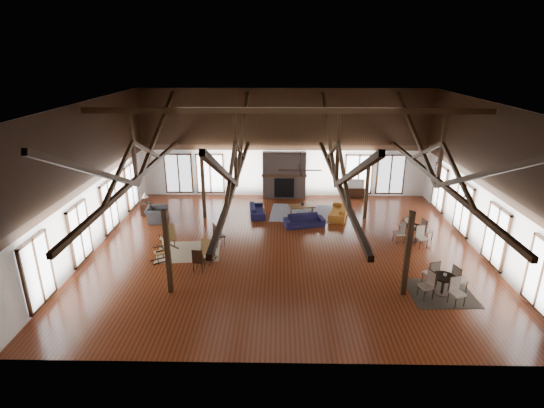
{
  "coord_description": "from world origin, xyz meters",
  "views": [
    {
      "loc": [
        -0.27,
        -16.22,
        7.89
      ],
      "look_at": [
        -0.58,
        1.0,
        1.63
      ],
      "focal_mm": 28.0,
      "sensor_mm": 36.0,
      "label": 1
    }
  ],
  "objects_px": {
    "sofa_navy_left": "(257,210)",
    "cafe_table_far": "(413,231)",
    "coffee_table": "(302,207)",
    "armchair": "(157,214)",
    "cafe_table_near": "(443,282)",
    "tv_console": "(355,192)",
    "sofa_navy_front": "(304,221)",
    "sofa_orange": "(339,211)"
  },
  "relations": [
    {
      "from": "coffee_table",
      "to": "cafe_table_near",
      "type": "distance_m",
      "value": 8.66
    },
    {
      "from": "coffee_table",
      "to": "armchair",
      "type": "height_order",
      "value": "armchair"
    },
    {
      "from": "sofa_navy_left",
      "to": "coffee_table",
      "type": "relative_size",
      "value": 1.26
    },
    {
      "from": "sofa_navy_left",
      "to": "cafe_table_near",
      "type": "relative_size",
      "value": 0.94
    },
    {
      "from": "sofa_orange",
      "to": "tv_console",
      "type": "relative_size",
      "value": 1.87
    },
    {
      "from": "sofa_navy_front",
      "to": "sofa_navy_left",
      "type": "relative_size",
      "value": 1.08
    },
    {
      "from": "coffee_table",
      "to": "tv_console",
      "type": "relative_size",
      "value": 1.27
    },
    {
      "from": "sofa_navy_left",
      "to": "armchair",
      "type": "xyz_separation_m",
      "value": [
        -4.86,
        -0.93,
        0.1
      ]
    },
    {
      "from": "coffee_table",
      "to": "cafe_table_far",
      "type": "bearing_deg",
      "value": -45.61
    },
    {
      "from": "sofa_navy_left",
      "to": "tv_console",
      "type": "relative_size",
      "value": 1.6
    },
    {
      "from": "armchair",
      "to": "cafe_table_near",
      "type": "relative_size",
      "value": 0.59
    },
    {
      "from": "coffee_table",
      "to": "sofa_orange",
      "type": "bearing_deg",
      "value": -20.35
    },
    {
      "from": "armchair",
      "to": "cafe_table_near",
      "type": "height_order",
      "value": "cafe_table_near"
    },
    {
      "from": "sofa_orange",
      "to": "tv_console",
      "type": "distance_m",
      "value": 3.32
    },
    {
      "from": "sofa_navy_left",
      "to": "tv_console",
      "type": "height_order",
      "value": "tv_console"
    },
    {
      "from": "sofa_navy_front",
      "to": "cafe_table_near",
      "type": "distance_m",
      "value": 7.38
    },
    {
      "from": "armchair",
      "to": "sofa_orange",
      "type": "bearing_deg",
      "value": -90.1
    },
    {
      "from": "coffee_table",
      "to": "sofa_navy_front",
      "type": "bearing_deg",
      "value": -100.7
    },
    {
      "from": "coffee_table",
      "to": "cafe_table_far",
      "type": "relative_size",
      "value": 0.76
    },
    {
      "from": "cafe_table_far",
      "to": "tv_console",
      "type": "bearing_deg",
      "value": 105.03
    },
    {
      "from": "armchair",
      "to": "cafe_table_far",
      "type": "bearing_deg",
      "value": -104.82
    },
    {
      "from": "sofa_navy_front",
      "to": "tv_console",
      "type": "relative_size",
      "value": 1.73
    },
    {
      "from": "cafe_table_near",
      "to": "cafe_table_far",
      "type": "distance_m",
      "value": 4.36
    },
    {
      "from": "tv_console",
      "to": "coffee_table",
      "type": "bearing_deg",
      "value": -138.35
    },
    {
      "from": "armchair",
      "to": "tv_console",
      "type": "height_order",
      "value": "armchair"
    },
    {
      "from": "sofa_orange",
      "to": "coffee_table",
      "type": "distance_m",
      "value": 1.86
    },
    {
      "from": "sofa_orange",
      "to": "cafe_table_far",
      "type": "bearing_deg",
      "value": 59.62
    },
    {
      "from": "sofa_navy_front",
      "to": "cafe_table_far",
      "type": "height_order",
      "value": "cafe_table_far"
    },
    {
      "from": "coffee_table",
      "to": "tv_console",
      "type": "bearing_deg",
      "value": 29.03
    },
    {
      "from": "sofa_orange",
      "to": "cafe_table_near",
      "type": "xyz_separation_m",
      "value": [
        2.62,
        -7.17,
        0.18
      ]
    },
    {
      "from": "sofa_navy_front",
      "to": "sofa_orange",
      "type": "xyz_separation_m",
      "value": [
        1.79,
        1.26,
        0.02
      ]
    },
    {
      "from": "coffee_table",
      "to": "tv_console",
      "type": "xyz_separation_m",
      "value": [
        3.15,
        2.8,
        -0.16
      ]
    },
    {
      "from": "sofa_navy_left",
      "to": "cafe_table_near",
      "type": "bearing_deg",
      "value": -144.41
    },
    {
      "from": "sofa_navy_left",
      "to": "cafe_table_far",
      "type": "relative_size",
      "value": 0.96
    },
    {
      "from": "sofa_navy_left",
      "to": "coffee_table",
      "type": "distance_m",
      "value": 2.27
    },
    {
      "from": "sofa_navy_left",
      "to": "cafe_table_far",
      "type": "distance_m",
      "value": 7.6
    },
    {
      "from": "sofa_navy_left",
      "to": "armchair",
      "type": "distance_m",
      "value": 4.95
    },
    {
      "from": "sofa_navy_front",
      "to": "sofa_navy_left",
      "type": "distance_m",
      "value": 2.72
    },
    {
      "from": "armchair",
      "to": "tv_console",
      "type": "relative_size",
      "value": 1.0
    },
    {
      "from": "cafe_table_far",
      "to": "cafe_table_near",
      "type": "bearing_deg",
      "value": -93.45
    },
    {
      "from": "coffee_table",
      "to": "sofa_navy_left",
      "type": "bearing_deg",
      "value": 169.53
    },
    {
      "from": "cafe_table_near",
      "to": "cafe_table_far",
      "type": "xyz_separation_m",
      "value": [
        0.26,
        4.35,
        -0.01
      ]
    }
  ]
}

